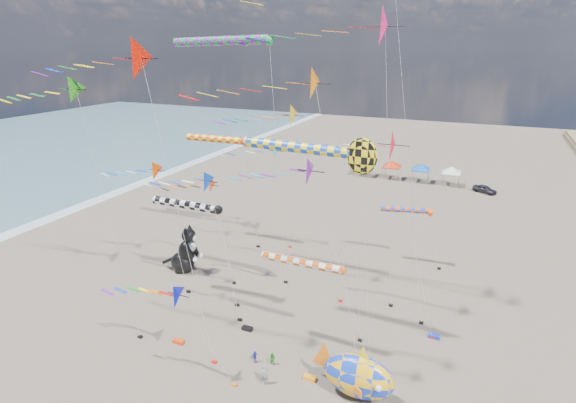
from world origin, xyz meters
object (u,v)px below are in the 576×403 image
(cat_inflatable, at_px, (184,249))
(child_green, at_px, (272,359))
(fish_inflatable, at_px, (358,376))
(parked_car, at_px, (485,189))
(child_blue, at_px, (255,357))
(person_adult, at_px, (265,375))

(cat_inflatable, xyz_separation_m, child_green, (14.71, -9.56, -2.13))
(fish_inflatable, relative_size, child_green, 6.32)
(fish_inflatable, bearing_deg, cat_inflatable, 154.10)
(cat_inflatable, relative_size, child_green, 5.16)
(parked_car, bearing_deg, child_green, -166.51)
(cat_inflatable, distance_m, child_green, 17.68)
(child_blue, distance_m, parked_car, 53.45)
(cat_inflatable, bearing_deg, parked_car, 50.43)
(person_adult, height_order, parked_car, person_adult)
(cat_inflatable, distance_m, child_blue, 16.73)
(fish_inflatable, height_order, person_adult, fish_inflatable)
(child_blue, bearing_deg, person_adult, -100.16)
(fish_inflatable, bearing_deg, person_adult, -169.42)
(person_adult, bearing_deg, parked_car, 38.78)
(person_adult, bearing_deg, child_green, 63.15)
(parked_car, bearing_deg, child_blue, -167.83)
(child_green, height_order, child_blue, child_green)
(cat_inflatable, xyz_separation_m, fish_inflatable, (21.38, -10.38, -0.74))
(fish_inflatable, height_order, child_green, fish_inflatable)
(child_blue, bearing_deg, child_green, -43.85)
(cat_inflatable, relative_size, parked_car, 1.41)
(cat_inflatable, xyz_separation_m, person_adult, (15.08, -11.56, -1.87))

